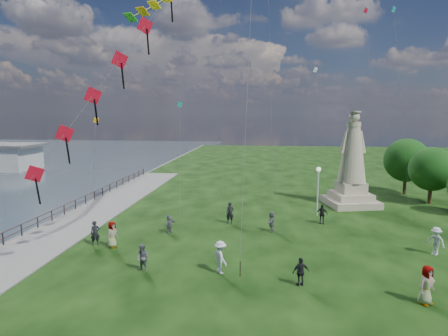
# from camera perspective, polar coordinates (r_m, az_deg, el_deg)

# --- Properties ---
(waterfront) EXTENTS (200.00, 200.00, 1.51)m
(waterfront) POSITION_cam_1_polar(r_m,az_deg,el_deg) (32.60, -25.84, -9.04)
(waterfront) COLOR #2C3843
(waterfront) RESTS_ON ground
(statue) EXTENTS (5.58, 5.58, 9.41)m
(statue) POSITION_cam_1_polar(r_m,az_deg,el_deg) (39.42, 18.89, -0.35)
(statue) COLOR tan
(statue) RESTS_ON ground
(lamppost) EXTENTS (0.41, 0.41, 4.46)m
(lamppost) POSITION_cam_1_polar(r_m,az_deg,el_deg) (34.60, 14.15, -1.89)
(lamppost) COLOR silver
(lamppost) RESTS_ON ground
(tree_row) EXTENTS (6.41, 12.60, 6.41)m
(tree_row) POSITION_cam_1_polar(r_m,az_deg,el_deg) (44.61, 28.07, 0.18)
(tree_row) COLOR #382314
(tree_row) RESTS_ON ground
(person_0) EXTENTS (0.76, 0.69, 1.73)m
(person_0) POSITION_cam_1_polar(r_m,az_deg,el_deg) (28.16, -19.03, -9.37)
(person_0) COLOR black
(person_0) RESTS_ON ground
(person_1) EXTENTS (0.92, 0.75, 1.65)m
(person_1) POSITION_cam_1_polar(r_m,az_deg,el_deg) (22.99, -12.30, -13.26)
(person_1) COLOR #595960
(person_1) RESTS_ON ground
(person_2) EXTENTS (1.24, 1.38, 1.91)m
(person_2) POSITION_cam_1_polar(r_m,az_deg,el_deg) (22.26, -0.55, -13.42)
(person_2) COLOR silver
(person_2) RESTS_ON ground
(person_3) EXTENTS (1.03, 0.76, 1.58)m
(person_3) POSITION_cam_1_polar(r_m,az_deg,el_deg) (21.23, 11.62, -15.22)
(person_3) COLOR black
(person_3) RESTS_ON ground
(person_4) EXTENTS (1.11, 1.02, 1.94)m
(person_4) POSITION_cam_1_polar(r_m,az_deg,el_deg) (21.38, 28.47, -15.39)
(person_4) COLOR #595960
(person_4) RESTS_ON ground
(person_5) EXTENTS (0.96, 1.45, 1.44)m
(person_5) POSITION_cam_1_polar(r_m,az_deg,el_deg) (29.62, -8.31, -8.40)
(person_5) COLOR #595960
(person_5) RESTS_ON ground
(person_6) EXTENTS (0.67, 0.45, 1.81)m
(person_6) POSITION_cam_1_polar(r_m,az_deg,el_deg) (31.66, 0.93, -6.86)
(person_6) COLOR black
(person_6) RESTS_ON ground
(person_8) EXTENTS (1.25, 1.33, 1.87)m
(person_8) POSITION_cam_1_polar(r_m,az_deg,el_deg) (28.50, 29.56, -9.66)
(person_8) COLOR silver
(person_8) RESTS_ON ground
(person_9) EXTENTS (1.02, 0.59, 1.66)m
(person_9) POSITION_cam_1_polar(r_m,az_deg,el_deg) (32.67, 14.68, -6.80)
(person_9) COLOR black
(person_9) RESTS_ON ground
(person_10) EXTENTS (0.79, 1.02, 1.84)m
(person_10) POSITION_cam_1_polar(r_m,az_deg,el_deg) (27.32, -16.67, -9.69)
(person_10) COLOR #595960
(person_10) RESTS_ON ground
(person_11) EXTENTS (0.82, 1.57, 1.62)m
(person_11) POSITION_cam_1_polar(r_m,az_deg,el_deg) (29.79, 7.27, -8.10)
(person_11) COLOR #595960
(person_11) RESTS_ON ground
(red_kite_train) EXTENTS (10.89, 9.35, 19.23)m
(red_kite_train) POSITION_cam_1_polar(r_m,az_deg,el_deg) (23.66, -15.95, 14.72)
(red_kite_train) COLOR black
(red_kite_train) RESTS_ON ground
(small_kites) EXTENTS (29.68, 15.77, 28.52)m
(small_kites) POSITION_cam_1_polar(r_m,az_deg,el_deg) (40.59, 6.72, 15.85)
(small_kites) COLOR teal
(small_kites) RESTS_ON ground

